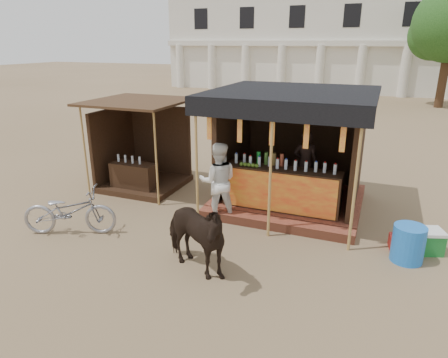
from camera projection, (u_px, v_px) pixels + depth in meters
The scene contains 11 objects.
ground at pixel (191, 263), 7.25m from camera, with size 120.00×120.00×0.00m, color #846B4C.
main_stall at pixel (291, 165), 9.51m from camera, with size 3.60×3.61×2.78m.
secondary_stall at pixel (139, 156), 10.92m from camera, with size 2.40×2.40×2.38m.
cow at pixel (193, 236), 6.76m from camera, with size 0.74×1.63×1.38m, color black.
motorbike at pixel (70, 211), 8.21m from camera, with size 0.66×1.90×1.00m, color gray.
bystander at pixel (218, 181), 8.82m from camera, with size 0.85×0.67×1.76m, color white.
blue_barrel at pixel (408, 244), 7.22m from camera, with size 0.57×0.57×0.69m, color blue.
red_crate at pixel (402, 243), 7.67m from camera, with size 0.44×0.38×0.27m, color maroon.
cooler at pixel (424, 241), 7.55m from camera, with size 0.75×0.63×0.46m.
background_building at pixel (329, 40), 32.95m from camera, with size 26.00×7.45×8.18m.
tree at pixel (448, 27), 23.14m from camera, with size 4.50×4.40×7.00m.
Camera 1 is at (2.91, -5.68, 3.80)m, focal length 32.00 mm.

